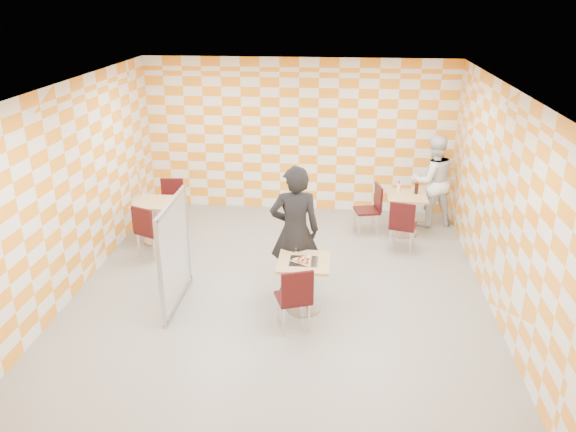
% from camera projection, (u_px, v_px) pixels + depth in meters
% --- Properties ---
extents(room_shell, '(7.00, 7.00, 7.00)m').
position_uv_depth(room_shell, '(283.00, 185.00, 8.23)').
color(room_shell, gray).
rests_on(room_shell, ground).
extents(main_table, '(0.70, 0.70, 0.75)m').
position_uv_depth(main_table, '(304.00, 276.00, 7.69)').
color(main_table, '#D8B274').
rests_on(main_table, ground).
extents(second_table, '(0.70, 0.70, 0.75)m').
position_uv_depth(second_table, '(406.00, 207.00, 10.13)').
color(second_table, '#D8B274').
rests_on(second_table, ground).
extents(empty_table, '(0.70, 0.70, 0.75)m').
position_uv_depth(empty_table, '(156.00, 214.00, 9.82)').
color(empty_table, '#D8B274').
rests_on(empty_table, ground).
extents(chair_main_front, '(0.54, 0.55, 0.92)m').
position_uv_depth(chair_main_front, '(295.00, 295.00, 7.15)').
color(chair_main_front, '#360A0C').
rests_on(chair_main_front, ground).
extents(chair_second_front, '(0.52, 0.52, 0.92)m').
position_uv_depth(chair_second_front, '(403.00, 222.00, 9.38)').
color(chair_second_front, '#360A0C').
rests_on(chair_second_front, ground).
extents(chair_second_side, '(0.51, 0.50, 0.92)m').
position_uv_depth(chair_second_side, '(372.00, 206.00, 10.12)').
color(chair_second_side, '#360A0C').
rests_on(chair_second_side, ground).
extents(chair_empty_near, '(0.56, 0.57, 0.92)m').
position_uv_depth(chair_empty_near, '(148.00, 228.00, 9.18)').
color(chair_empty_near, '#360A0C').
rests_on(chair_empty_near, ground).
extents(chair_empty_far, '(0.45, 0.46, 0.92)m').
position_uv_depth(chair_empty_far, '(172.00, 200.00, 10.40)').
color(chair_empty_far, '#360A0C').
rests_on(chair_empty_far, ground).
extents(partition, '(0.08, 1.38, 1.55)m').
position_uv_depth(partition, '(175.00, 253.00, 7.74)').
color(partition, white).
rests_on(partition, ground).
extents(man_dark, '(0.77, 0.57, 1.95)m').
position_uv_depth(man_dark, '(295.00, 231.00, 7.96)').
color(man_dark, black).
rests_on(man_dark, ground).
extents(man_white, '(0.99, 0.86, 1.74)m').
position_uv_depth(man_white, '(432.00, 181.00, 10.40)').
color(man_white, white).
rests_on(man_white, ground).
extents(pizza_on_foil, '(0.40, 0.40, 0.04)m').
position_uv_depth(pizza_on_foil, '(304.00, 260.00, 7.58)').
color(pizza_on_foil, silver).
rests_on(pizza_on_foil, main_table).
extents(sport_bottle, '(0.06, 0.06, 0.20)m').
position_uv_depth(sport_bottle, '(399.00, 187.00, 10.16)').
color(sport_bottle, white).
rests_on(sport_bottle, second_table).
extents(soda_bottle, '(0.07, 0.07, 0.23)m').
position_uv_depth(soda_bottle, '(417.00, 188.00, 10.06)').
color(soda_bottle, black).
rests_on(soda_bottle, second_table).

